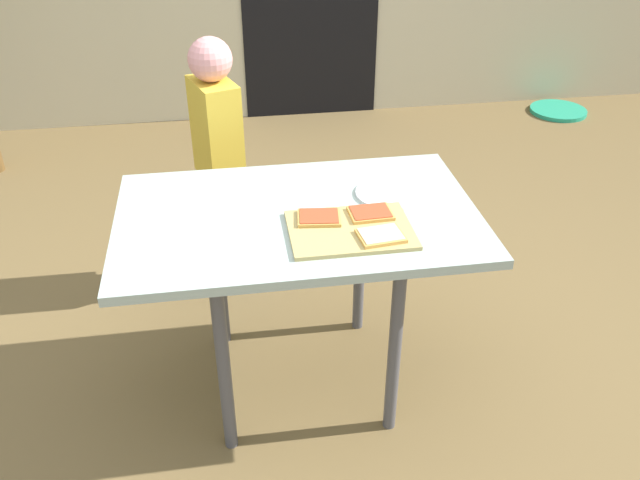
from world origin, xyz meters
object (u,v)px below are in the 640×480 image
Objects in this scene: cutting_board at (350,230)px; pizza_slice_near_right at (381,235)px; pizza_slice_far_left at (319,217)px; dining_table at (298,233)px; child_left at (218,152)px; plate_white_right at (390,193)px; garden_hose_coil at (558,111)px; pizza_slice_far_right at (371,213)px.

pizza_slice_near_right reaches higher than cutting_board.
cutting_board is 2.60× the size of pizza_slice_far_left.
dining_table is at bearing 137.89° from pizza_slice_near_right.
pizza_slice_near_right is 0.13× the size of child_left.
pizza_slice_far_left is at bearing -150.93° from plate_white_right.
cutting_board is 1.63× the size of plate_white_right.
cutting_board reaches higher than garden_hose_coil.
dining_table is at bearing 130.36° from pizza_slice_far_left.
child_left is at bearing -145.10° from garden_hose_coil.
pizza_slice_far_right reaches higher than dining_table.
plate_white_right reaches higher than garden_hose_coil.
dining_table is 2.93× the size of garden_hose_coil.
pizza_slice_near_right is 0.21m from pizza_slice_far_left.
pizza_slice_far_right is at bearing 90.39° from pizza_slice_near_right.
child_left is (-0.46, 0.76, -0.11)m from pizza_slice_far_right.
plate_white_right is at bearing 29.07° from pizza_slice_far_left.
child_left reaches higher than dining_table.
cutting_board is at bearing -65.28° from child_left.
pizza_slice_far_right is 0.59× the size of plate_white_right.
pizza_slice_far_right is at bearing -128.56° from garden_hose_coil.
pizza_slice_near_right and pizza_slice_far_right have the same top height.
pizza_slice_near_right is at bearing -39.81° from cutting_board.
cutting_board is 0.11m from pizza_slice_far_left.
pizza_slice_far_left is 3.29m from garden_hose_coil.
pizza_slice_near_right reaches higher than plate_white_right.
pizza_slice_far_left is 0.30m from plate_white_right.
dining_table is 5.00× the size of plate_white_right.
pizza_slice_near_right and pizza_slice_far_left have the same top height.
pizza_slice_near_right is (0.08, -0.07, 0.01)m from cutting_board.
cutting_board is 0.95× the size of garden_hose_coil.
pizza_slice_far_right is (0.22, -0.07, 0.09)m from dining_table.
pizza_slice_far_right is 0.16m from pizza_slice_far_left.
child_left is at bearing 132.11° from plate_white_right.
child_left reaches higher than pizza_slice_far_right.
dining_table is 3.26m from garden_hose_coil.
child_left reaches higher than pizza_slice_far_left.
plate_white_right is (0.32, 0.08, 0.08)m from dining_table.
child_left is (-0.30, 0.76, -0.11)m from pizza_slice_far_left.
child_left is 2.79× the size of garden_hose_coil.
plate_white_right is (0.10, 0.14, -0.01)m from pizza_slice_far_right.
child_left is 2.98m from garden_hose_coil.
garden_hose_coil is (2.01, 2.50, -0.71)m from cutting_board.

